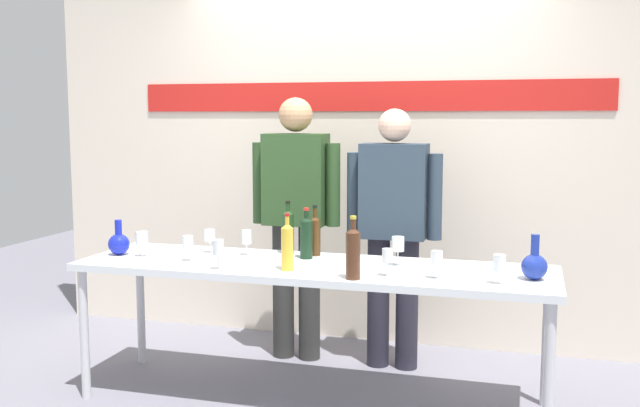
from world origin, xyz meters
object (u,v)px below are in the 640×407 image
decanter_blue_left (119,243)px  wine_bottle_4 (287,246)px  wine_glass_left_3 (247,238)px  wine_glass_right_3 (398,245)px  wine_glass_left_2 (142,239)px  wine_glass_right_1 (437,259)px  wine_glass_left_0 (188,244)px  wine_glass_right_2 (388,256)px  display_table (312,274)px  wine_bottle_0 (306,236)px  wine_bottle_3 (353,251)px  decanter_blue_right (534,265)px  presenter_right (394,222)px  presenter_left (296,211)px  wine_glass_left_1 (210,236)px  wine_bottle_2 (288,230)px  wine_glass_left_4 (218,248)px  wine_bottle_1 (315,234)px  wine_glass_right_0 (499,264)px

decanter_blue_left → wine_bottle_4: size_ratio=0.68×
wine_glass_left_3 → wine_glass_right_3: 0.89m
wine_glass_left_2 → wine_glass_right_1: bearing=-3.5°
wine_glass_left_0 → wine_glass_right_2: bearing=-3.3°
display_table → wine_bottle_0: size_ratio=8.94×
wine_bottle_3 → wine_glass_right_2: (0.15, 0.11, -0.04)m
decanter_blue_right → wine_glass_left_2: decanter_blue_right is taller
presenter_right → wine_glass_left_0: presenter_right is taller
decanter_blue_left → presenter_left: presenter_left is taller
decanter_blue_right → wine_bottle_4: 1.25m
presenter_left → wine_glass_right_3: presenter_left is taller
wine_bottle_3 → wine_glass_left_3: (-0.74, 0.42, -0.03)m
wine_glass_left_1 → wine_bottle_2: bearing=14.2°
wine_bottle_0 → wine_glass_left_0: bearing=-156.8°
presenter_left → decanter_blue_left: bearing=-139.0°
wine_glass_left_4 → display_table: bearing=32.1°
wine_glass_right_3 → wine_bottle_4: bearing=-152.9°
presenter_right → wine_glass_left_4: presenter_right is taller
decanter_blue_left → wine_glass_right_3: size_ratio=1.29×
wine_bottle_1 → wine_bottle_3: bearing=-56.4°
decanter_blue_left → wine_glass_left_0: (0.48, -0.06, 0.03)m
decanter_blue_left → wine_glass_left_1: 0.53m
presenter_right → wine_bottle_4: (-0.40, -0.87, -0.02)m
decanter_blue_right → wine_glass_right_1: bearing=-165.6°
wine_bottle_4 → wine_glass_left_0: bearing=173.4°
presenter_right → wine_bottle_1: bearing=-131.1°
wine_glass_left_4 → wine_glass_right_2: bearing=6.4°
presenter_right → wine_bottle_4: 0.96m
wine_glass_right_0 → wine_glass_left_3: bearing=166.8°
presenter_right → wine_glass_left_4: size_ratio=10.08×
wine_glass_left_0 → wine_glass_right_2: size_ratio=1.02×
presenter_left → wine_bottle_3: presenter_left is taller
wine_glass_left_4 → wine_glass_right_3: bearing=22.6°
wine_bottle_1 → wine_bottle_0: bearing=-101.8°
display_table → wine_bottle_3: bearing=-43.6°
wine_glass_left_0 → wine_glass_right_1: (1.38, -0.06, 0.00)m
display_table → wine_bottle_2: 0.40m
decanter_blue_right → wine_glass_left_1: bearing=173.9°
wine_glass_right_1 → wine_glass_left_1: bearing=167.0°
wine_bottle_3 → wine_glass_right_3: 0.41m
wine_bottle_0 → wine_glass_right_3: wine_bottle_0 is taller
wine_bottle_1 → wine_glass_left_4: size_ratio=1.83×
wine_bottle_0 → wine_glass_left_2: size_ratio=1.99×
wine_bottle_3 → wine_bottle_4: wine_bottle_3 is taller
display_table → decanter_blue_left: size_ratio=12.60×
wine_glass_left_0 → wine_glass_right_2: wine_glass_left_0 is taller
wine_bottle_0 → wine_glass_left_0: wine_bottle_0 is taller
decanter_blue_left → wine_bottle_3: 1.48m
wine_glass_left_2 → wine_glass_right_1: wine_glass_left_2 is taller
display_table → wine_bottle_2: (-0.23, 0.27, 0.19)m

